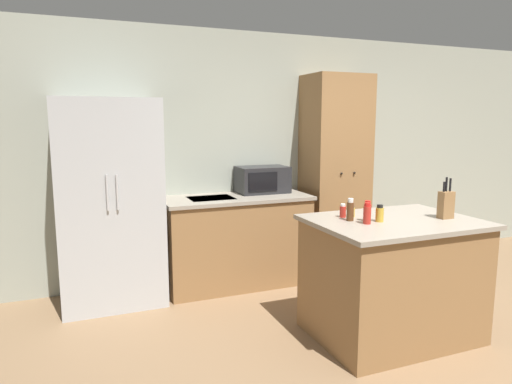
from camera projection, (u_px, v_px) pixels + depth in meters
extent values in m
plane|color=#846647|center=(454.00, 356.00, 3.28)|extent=(14.00, 14.00, 0.00)
cube|color=#9EA393|center=(305.00, 154.00, 5.22)|extent=(7.20, 0.06, 2.60)
cube|color=#B7BABC|center=(110.00, 203.00, 4.14)|extent=(0.90, 0.67, 1.87)
cylinder|color=silver|center=(107.00, 193.00, 3.78)|extent=(0.02, 0.02, 0.30)
cylinder|color=silver|center=(117.00, 192.00, 3.81)|extent=(0.02, 0.02, 0.30)
cube|color=olive|center=(236.00, 242.00, 4.68)|extent=(1.45, 0.63, 0.88)
cube|color=gray|center=(236.00, 198.00, 4.61)|extent=(1.49, 0.67, 0.03)
cube|color=#9EA0A3|center=(211.00, 198.00, 4.51)|extent=(0.44, 0.34, 0.01)
cube|color=olive|center=(335.00, 174.00, 5.07)|extent=(0.66, 0.51, 2.17)
sphere|color=black|center=(342.00, 173.00, 4.79)|extent=(0.02, 0.02, 0.02)
sphere|color=black|center=(355.00, 173.00, 4.85)|extent=(0.02, 0.02, 0.02)
cube|color=olive|center=(392.00, 280.00, 3.55)|extent=(1.19, 0.87, 0.90)
cube|color=gray|center=(394.00, 222.00, 3.48)|extent=(1.25, 0.93, 0.03)
cube|color=#232326|center=(262.00, 180.00, 4.82)|extent=(0.53, 0.34, 0.28)
cube|color=black|center=(263.00, 182.00, 4.64)|extent=(0.32, 0.01, 0.19)
cube|color=olive|center=(446.00, 205.00, 3.50)|extent=(0.11, 0.07, 0.21)
cylinder|color=black|center=(444.00, 187.00, 3.47)|extent=(0.02, 0.02, 0.08)
cylinder|color=black|center=(446.00, 184.00, 3.48)|extent=(0.02, 0.02, 0.11)
cylinder|color=black|center=(450.00, 185.00, 3.49)|extent=(0.02, 0.02, 0.10)
cylinder|color=gold|center=(352.00, 212.00, 3.57)|extent=(0.05, 0.05, 0.07)
cylinder|color=black|center=(352.00, 207.00, 3.56)|extent=(0.04, 0.04, 0.02)
cylinder|color=#563319|center=(350.00, 212.00, 3.42)|extent=(0.05, 0.05, 0.14)
cylinder|color=silver|center=(351.00, 200.00, 3.41)|extent=(0.04, 0.04, 0.03)
cylinder|color=#B2281E|center=(343.00, 212.00, 3.55)|extent=(0.05, 0.05, 0.09)
cylinder|color=silver|center=(343.00, 205.00, 3.54)|extent=(0.04, 0.04, 0.02)
cylinder|color=#B2281E|center=(367.00, 213.00, 3.40)|extent=(0.05, 0.05, 0.13)
cylinder|color=red|center=(368.00, 203.00, 3.39)|extent=(0.04, 0.04, 0.03)
cylinder|color=gold|center=(380.00, 215.00, 3.39)|extent=(0.06, 0.06, 0.11)
cylinder|color=black|center=(380.00, 206.00, 3.38)|extent=(0.04, 0.04, 0.02)
cylinder|color=#B2281E|center=(367.00, 215.00, 3.32)|extent=(0.06, 0.06, 0.13)
cylinder|color=red|center=(367.00, 205.00, 3.31)|extent=(0.04, 0.04, 0.03)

